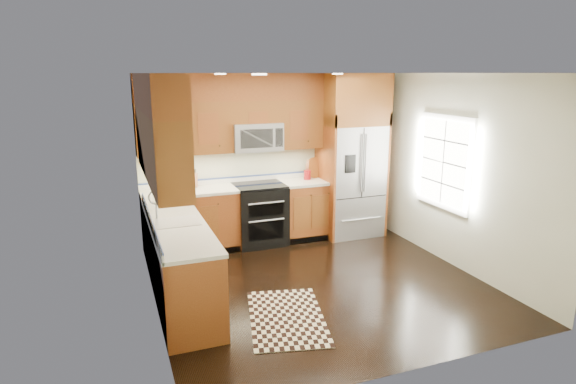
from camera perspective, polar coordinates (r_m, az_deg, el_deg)
name	(u,v)px	position (r m, az deg, el deg)	size (l,w,h in m)	color
ground	(318,283)	(6.26, 3.60, -10.66)	(4.00, 4.00, 0.00)	black
wall_back	(268,157)	(7.67, -2.40, 4.15)	(4.00, 0.02, 2.60)	silver
wall_left	(149,198)	(5.35, -16.12, -0.71)	(0.02, 4.00, 2.60)	silver
wall_right	(454,172)	(6.90, 19.12, 2.28)	(0.02, 4.00, 2.60)	silver
window	(444,162)	(7.02, 18.01, 3.38)	(0.04, 1.10, 1.30)	white
base_cabinets	(207,239)	(6.54, -9.57, -5.47)	(2.85, 3.00, 0.90)	brown
countertop	(214,202)	(6.54, -8.72, -1.13)	(2.86, 3.01, 0.04)	silver
upper_cabinets	(205,119)	(6.41, -9.77, 8.57)	(2.85, 3.00, 1.15)	brown
range	(260,214)	(7.47, -3.35, -2.67)	(0.76, 0.67, 0.95)	black
microwave	(256,137)	(7.35, -3.80, 6.54)	(0.76, 0.40, 0.42)	#B2B2B7
refrigerator	(352,156)	(7.84, 7.55, 4.28)	(0.98, 0.75, 2.60)	#B2B2B7
sink_faucet	(173,217)	(5.67, -13.44, -2.94)	(0.54, 0.44, 0.37)	#B2B2B7
rug	(287,317)	(5.44, -0.16, -14.60)	(0.80, 1.33, 0.01)	black
knife_block	(194,180)	(7.33, -11.06, 1.44)	(0.13, 0.15, 0.27)	#A97052
utensil_crock	(307,173)	(7.70, 2.31, 2.29)	(0.12, 0.12, 0.31)	maroon
cutting_board	(315,177)	(7.86, 3.16, 1.80)	(0.34, 0.34, 0.02)	brown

